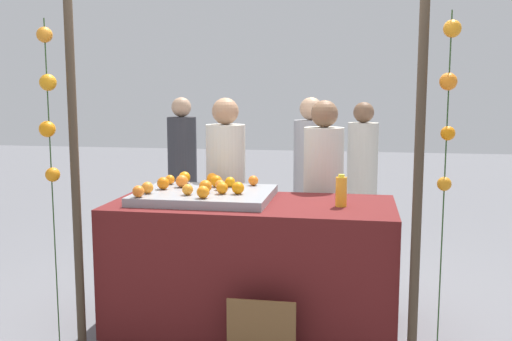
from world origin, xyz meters
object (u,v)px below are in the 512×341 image
Objects in this scene: orange_0 at (230,182)px; vendor_right at (323,206)px; juice_bottle at (341,191)px; vendor_left at (226,202)px; stall_counter at (252,264)px; orange_1 at (220,185)px; chalkboard_sign at (261,334)px.

orange_0 is 0.05× the size of vendor_right.
vendor_left reaches higher than juice_bottle.
stall_counter is 25.84× the size of orange_0.
stall_counter is at bearing -22.42° from orange_1.
vendor_right is (0.79, 0.01, -0.01)m from vendor_left.
juice_bottle is 0.13× the size of vendor_left.
juice_bottle is at bearing -3.94° from stall_counter.
vendor_right reaches higher than juice_bottle.
vendor_right is (0.69, 0.59, -0.25)m from orange_1.
orange_0 is 1.02× the size of orange_1.
chalkboard_sign is (0.41, -0.70, -0.78)m from orange_1.
vendor_right is at bearing 77.70° from chalkboard_sign.
vendor_left reaches higher than vendor_right.
orange_1 is (-0.04, -0.14, -0.00)m from orange_0.
juice_bottle reaches higher than stall_counter.
juice_bottle is at bearing 51.59° from chalkboard_sign.
vendor_left is 0.79m from vendor_right.
juice_bottle is at bearing -19.14° from orange_0.
orange_0 is 0.14m from orange_1.
stall_counter is at bearing 105.30° from chalkboard_sign.
orange_0 is at bearing 160.86° from juice_bottle.
juice_bottle is 0.79m from vendor_right.
stall_counter is 4.58× the size of chalkboard_sign.
stall_counter is 26.40× the size of orange_1.
juice_bottle reaches higher than orange_0.
juice_bottle is at bearing -37.30° from vendor_left.
juice_bottle is (0.86, -0.14, 0.00)m from orange_1.
orange_0 is at bearing 113.96° from chalkboard_sign.
juice_bottle is 0.14× the size of vendor_right.
stall_counter is 0.67m from chalkboard_sign.
vendor_left is 1.01× the size of vendor_right.
stall_counter is 0.60m from orange_1.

